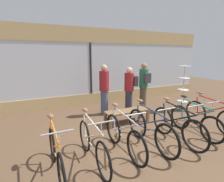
{
  "coord_description": "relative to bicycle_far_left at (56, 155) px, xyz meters",
  "views": [
    {
      "loc": [
        -2.42,
        -3.19,
        2.11
      ],
      "look_at": [
        0.0,
        1.8,
        0.95
      ],
      "focal_mm": 28.0,
      "sensor_mm": 36.0,
      "label": 1
    }
  ],
  "objects": [
    {
      "name": "display_bench",
      "position": [
        2.37,
        1.57,
        -0.06
      ],
      "size": [
        1.4,
        0.44,
        0.41
      ],
      "color": "brown",
      "rests_on": "ground_plane"
    },
    {
      "name": "bicycle_center_right",
      "position": [
        2.85,
        0.01,
        0.01
      ],
      "size": [
        0.46,
        1.76,
        1.05
      ],
      "color": "black",
      "rests_on": "ground_plane"
    },
    {
      "name": "customer_near_rack",
      "position": [
        2.97,
        2.44,
        0.51
      ],
      "size": [
        0.55,
        0.44,
        1.68
      ],
      "color": "#2D2D38",
      "rests_on": "ground_plane"
    },
    {
      "name": "bicycle_left",
      "position": [
        0.7,
        0.09,
        -0.0
      ],
      "size": [
        0.46,
        1.74,
        1.03
      ],
      "color": "black",
      "rests_on": "ground_plane"
    },
    {
      "name": "ground_plane",
      "position": [
        2.1,
        0.3,
        -0.4
      ],
      "size": [
        24.0,
        24.0,
        0.0
      ],
      "primitive_type": "plane",
      "color": "brown"
    },
    {
      "name": "bicycle_far_right",
      "position": [
        4.27,
        0.13,
        -0.0
      ],
      "size": [
        0.46,
        1.75,
        1.04
      ],
      "color": "black",
      "rests_on": "ground_plane"
    },
    {
      "name": "accessory_rack",
      "position": [
        4.95,
        1.77,
        0.34
      ],
      "size": [
        0.48,
        0.48,
        1.79
      ],
      "color": "#333333",
      "rests_on": "ground_plane"
    },
    {
      "name": "bicycle_center",
      "position": [
        2.11,
        0.11,
        0.01
      ],
      "size": [
        0.46,
        1.82,
        1.06
      ],
      "color": "black",
      "rests_on": "ground_plane"
    },
    {
      "name": "bicycle_right",
      "position": [
        3.54,
        0.07,
        -0.02
      ],
      "size": [
        0.46,
        1.68,
        1.03
      ],
      "color": "black",
      "rests_on": "ground_plane"
    },
    {
      "name": "shop_back_wall",
      "position": [
        2.1,
        4.19,
        1.24
      ],
      "size": [
        12.0,
        0.08,
        3.2
      ],
      "color": "tan",
      "rests_on": "ground_plane"
    },
    {
      "name": "customer_by_window",
      "position": [
        2.05,
        2.62,
        0.54
      ],
      "size": [
        0.48,
        0.48,
        1.78
      ],
      "color": "#424C6B",
      "rests_on": "ground_plane"
    },
    {
      "name": "bicycle_center_left",
      "position": [
        1.43,
        0.14,
        -0.01
      ],
      "size": [
        0.46,
        1.72,
        1.04
      ],
      "color": "black",
      "rests_on": "ground_plane"
    },
    {
      "name": "customer_mid_floor",
      "position": [
        3.67,
        2.54,
        0.58
      ],
      "size": [
        0.35,
        0.49,
        1.8
      ],
      "color": "brown",
      "rests_on": "ground_plane"
    },
    {
      "name": "bicycle_far_left",
      "position": [
        0.0,
        0.0,
        0.0
      ],
      "size": [
        0.46,
        1.73,
        1.03
      ],
      "color": "black",
      "rests_on": "ground_plane"
    }
  ]
}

